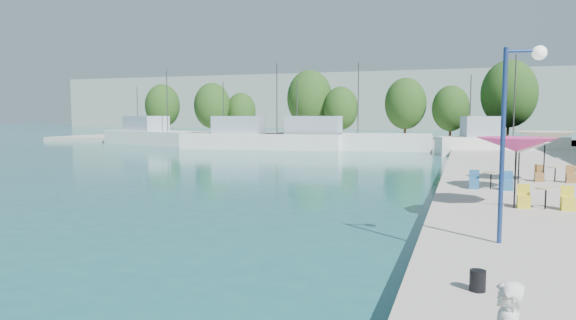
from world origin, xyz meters
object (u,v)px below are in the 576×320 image
at_px(trawler_01, 157,136).
at_px(umbrella_cream, 545,137).
at_px(trawler_02, 258,140).
at_px(umbrella_pink, 516,145).
at_px(umbrella_white, 519,147).
at_px(trawler_03, 335,140).
at_px(bollard, 478,281).
at_px(street_lamp, 517,108).
at_px(trawler_04, 497,144).

relative_size(trawler_01, umbrella_cream, 6.51).
bearing_deg(trawler_02, umbrella_cream, -53.05).
xyz_separation_m(trawler_02, umbrella_pink, (24.46, -35.53, 1.80)).
bearing_deg(umbrella_white, trawler_03, 116.48).
distance_m(trawler_02, bollard, 50.67).
distance_m(umbrella_pink, street_lamp, 5.64).
bearing_deg(trawler_02, umbrella_pink, -62.74).
bearing_deg(umbrella_pink, trawler_04, 87.77).
bearing_deg(street_lamp, trawler_01, 120.04).
xyz_separation_m(trawler_04, umbrella_white, (-0.77, -29.47, 1.41)).
xyz_separation_m(trawler_01, umbrella_cream, (42.69, -31.18, 1.78)).
distance_m(trawler_01, umbrella_white, 53.76).
height_order(street_lamp, bollard, street_lamp).
bearing_deg(umbrella_cream, bollard, -100.95).
height_order(trawler_03, trawler_04, same).
bearing_deg(trawler_03, trawler_01, 171.10).
distance_m(trawler_04, umbrella_white, 29.51).
relative_size(trawler_01, umbrella_white, 7.45).
xyz_separation_m(trawler_01, trawler_04, (42.00, -5.00, 0.00)).
xyz_separation_m(umbrella_pink, umbrella_white, (0.58, 5.04, -0.39)).
relative_size(trawler_02, umbrella_white, 7.40).
xyz_separation_m(umbrella_white, street_lamp, (-1.09, -10.52, 1.60)).
height_order(trawler_02, umbrella_pink, trawler_02).
distance_m(umbrella_pink, umbrella_white, 5.09).
xyz_separation_m(umbrella_pink, umbrella_cream, (2.03, 8.33, -0.02)).
relative_size(trawler_01, trawler_02, 1.01).
distance_m(trawler_03, trawler_04, 17.34).
bearing_deg(trawler_03, umbrella_cream, -63.70).
relative_size(umbrella_pink, bollard, 6.81).
bearing_deg(street_lamp, umbrella_pink, 72.98).
xyz_separation_m(trawler_03, umbrella_white, (16.28, -32.68, 1.41)).
xyz_separation_m(trawler_03, trawler_04, (17.04, -3.21, 0.00)).
bearing_deg(bollard, umbrella_white, 82.16).
bearing_deg(umbrella_white, umbrella_cream, 66.17).
bearing_deg(trawler_02, trawler_01, 158.93).
distance_m(trawler_01, umbrella_pink, 56.72).
bearing_deg(trawler_02, umbrella_white, -57.90).
distance_m(trawler_03, bollard, 49.43).
distance_m(trawler_04, umbrella_pink, 34.58).
bearing_deg(trawler_02, bollard, -70.27).
height_order(trawler_04, umbrella_pink, trawler_04).
xyz_separation_m(trawler_03, bollard, (14.26, -47.33, -0.27)).
distance_m(trawler_03, street_lamp, 45.89).
bearing_deg(bollard, trawler_01, 128.60).
height_order(umbrella_pink, umbrella_white, umbrella_pink).
bearing_deg(trawler_03, trawler_02, -170.79).
bearing_deg(umbrella_cream, trawler_02, 134.23).
distance_m(street_lamp, bollard, 5.36).
relative_size(trawler_01, trawler_04, 1.52).
height_order(trawler_01, street_lamp, trawler_01).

